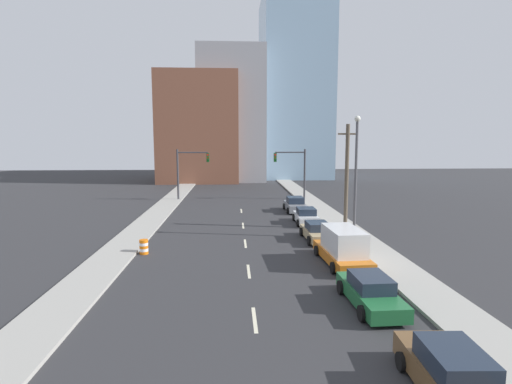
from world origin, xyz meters
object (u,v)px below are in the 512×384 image
at_px(sedan_green, 370,292).
at_px(sedan_gray, 295,205).
at_px(traffic_signal_right, 296,167).
at_px(sedan_brown, 453,377).
at_px(utility_pole_right_mid, 347,176).
at_px(traffic_signal_left, 187,168).
at_px(sedan_tan, 317,232).
at_px(sedan_white, 306,216).
at_px(box_truck_orange, 343,247).
at_px(street_lamp, 356,169).
at_px(traffic_barrel, 144,247).

distance_m(sedan_green, sedan_gray, 24.00).
distance_m(traffic_signal_right, sedan_brown, 39.31).
height_order(utility_pole_right_mid, sedan_gray, utility_pole_right_mid).
bearing_deg(traffic_signal_left, traffic_signal_right, 0.00).
bearing_deg(sedan_gray, traffic_signal_right, 79.84).
xyz_separation_m(sedan_tan, sedan_white, (0.27, 6.01, 0.01)).
height_order(box_truck_orange, sedan_tan, box_truck_orange).
relative_size(sedan_tan, sedan_white, 1.06).
height_order(sedan_brown, sedan_white, sedan_brown).
relative_size(street_lamp, sedan_green, 1.92).
distance_m(traffic_barrel, sedan_green, 14.89).
height_order(street_lamp, sedan_white, street_lamp).
bearing_deg(utility_pole_right_mid, traffic_signal_right, 95.12).
relative_size(traffic_signal_left, sedan_white, 1.49).
bearing_deg(street_lamp, sedan_tan, -172.29).
bearing_deg(sedan_green, sedan_gray, 87.37).
distance_m(traffic_signal_right, sedan_green, 32.80).
relative_size(traffic_barrel, sedan_gray, 0.21).
height_order(traffic_signal_left, sedan_green, traffic_signal_left).
bearing_deg(traffic_barrel, box_truck_orange, -13.14).
relative_size(traffic_signal_right, sedan_green, 1.33).
distance_m(traffic_signal_right, street_lamp, 20.38).
height_order(utility_pole_right_mid, sedan_green, utility_pole_right_mid).
bearing_deg(traffic_signal_left, sedan_brown, -73.15).
bearing_deg(sedan_green, utility_pole_right_mid, 76.31).
relative_size(traffic_signal_right, street_lamp, 0.69).
bearing_deg(traffic_signal_left, sedan_white, -50.40).
bearing_deg(traffic_signal_right, utility_pole_right_mid, -84.88).
height_order(sedan_brown, sedan_gray, sedan_brown).
relative_size(traffic_barrel, street_lamp, 0.10).
bearing_deg(traffic_barrel, street_lamp, 12.59).
bearing_deg(box_truck_orange, sedan_green, -96.90).
height_order(street_lamp, sedan_gray, street_lamp).
xyz_separation_m(sedan_brown, sedan_green, (-0.11, 6.56, -0.05)).
bearing_deg(street_lamp, traffic_signal_left, 126.02).
distance_m(utility_pole_right_mid, street_lamp, 3.42).
xyz_separation_m(traffic_barrel, sedan_green, (11.91, -8.94, 0.17)).
distance_m(traffic_barrel, sedan_white, 15.22).
distance_m(utility_pole_right_mid, sedan_tan, 6.20).
relative_size(utility_pole_right_mid, sedan_brown, 1.78).
xyz_separation_m(box_truck_orange, sedan_white, (-0.02, 11.83, -0.40)).
xyz_separation_m(traffic_signal_left, sedan_gray, (12.12, -8.58, -3.36)).
relative_size(street_lamp, sedan_tan, 2.03).
height_order(street_lamp, sedan_tan, street_lamp).
height_order(sedan_white, sedan_gray, sedan_gray).
height_order(utility_pole_right_mid, sedan_white, utility_pole_right_mid).
bearing_deg(traffic_barrel, traffic_signal_right, 59.93).
xyz_separation_m(sedan_brown, sedan_tan, (0.02, 18.44, -0.07)).
bearing_deg(utility_pole_right_mid, sedan_gray, 109.17).
xyz_separation_m(box_truck_orange, sedan_tan, (-0.29, 5.82, -0.41)).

